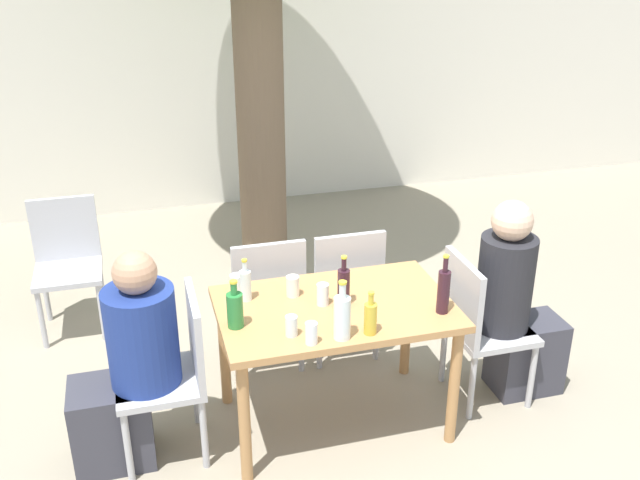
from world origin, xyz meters
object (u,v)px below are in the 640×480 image
Objects in this scene: patio_chair_2 at (267,295)px; patio_chair_3 at (344,285)px; patio_chair_1 at (478,321)px; drinking_glass_4 at (291,326)px; water_bottle_3 at (245,284)px; patio_chair_4 at (67,257)px; drinking_glass_1 at (323,294)px; water_bottle_4 at (342,316)px; wine_bottle_2 at (344,286)px; dining_table_front at (335,321)px; green_bottle_5 at (235,309)px; oil_cruet_1 at (370,317)px; drinking_glass_3 at (311,333)px; drinking_glass_2 at (237,283)px; patio_chair_0 at (176,366)px; wine_bottle_0 at (444,290)px; person_seated_1 at (515,310)px; person_seated_0 at (128,371)px; drinking_glass_0 at (293,286)px.

patio_chair_2 is 0.50m from patio_chair_3.
drinking_glass_4 is (-1.15, -0.23, 0.28)m from patio_chair_1.
patio_chair_1 is 3.80× the size of water_bottle_3.
drinking_glass_1 is at bearing -46.96° from patio_chair_4.
drinking_glass_1 is at bearing -22.52° from water_bottle_3.
water_bottle_3 is at bearing 127.24° from water_bottle_4.
wine_bottle_2 reaches higher than patio_chair_4.
patio_chair_4 is 2.33m from water_bottle_4.
green_bottle_5 is (-0.54, -0.07, 0.20)m from dining_table_front.
oil_cruet_1 reaches higher than drinking_glass_4.
oil_cruet_1 is (-0.16, -0.94, 0.32)m from patio_chair_3.
dining_table_front is at bearing 178.21° from wine_bottle_2.
drinking_glass_3 is (0.33, -0.25, -0.04)m from green_bottle_5.
patio_chair_3 reaches higher than drinking_glass_2.
patio_chair_0 is at bearing -68.55° from patio_chair_4.
oil_cruet_1 is 0.37m from drinking_glass_1.
drinking_glass_4 is (-0.08, 0.10, -0.00)m from drinking_glass_3.
water_bottle_3 is (0.41, 0.19, 0.32)m from patio_chair_0.
green_bottle_5 reaches higher than water_bottle_3.
drinking_glass_2 is at bearing 77.60° from patio_chair_1.
wine_bottle_0 is 0.59m from water_bottle_4.
patio_chair_1 is at bearing -8.21° from water_bottle_3.
patio_chair_1 is at bearing 133.92° from patio_chair_3.
patio_chair_4 is 2.24m from drinking_glass_3.
oil_cruet_1 is at bearing -12.48° from drinking_glass_4.
person_seated_1 reaches higher than patio_chair_3.
wine_bottle_2 reaches higher than oil_cruet_1.
person_seated_1 is at bearing -10.58° from drinking_glass_2.
patio_chair_1 is 0.24m from person_seated_1.
water_bottle_4 reaches higher than patio_chair_0.
patio_chair_3 and patio_chair_4 have the same top height.
drinking_glass_1 is (-0.06, 0.03, 0.16)m from dining_table_front.
wine_bottle_2 reaches higher than water_bottle_3.
patio_chair_2 reaches higher than drinking_glass_2.
dining_table_front is 12.34× the size of drinking_glass_2.
wine_bottle_2 reaches higher than patio_chair_2.
wine_bottle_2 reaches higher than patio_chair_3.
wine_bottle_0 is at bearing -24.45° from wine_bottle_2.
water_bottle_3 is 0.63m from water_bottle_4.
patio_chair_1 is 1.94m from person_seated_0.
oil_cruet_1 is 0.73m from water_bottle_3.
water_bottle_3 is at bearing -52.87° from patio_chair_4.
oil_cruet_1 reaches higher than patio_chair_4.
drinking_glass_0 is at bearing 105.10° from water_bottle_4.
patio_chair_1 is at bearing 22.19° from oil_cruet_1.
patio_chair_0 is 0.77× the size of person_seated_0.
green_bottle_5 is (-0.48, 0.24, -0.02)m from water_bottle_4.
water_bottle_4 is (-0.91, -0.32, 0.35)m from patio_chair_1.
water_bottle_4 reaches higher than drinking_glass_1.
patio_chair_3 is (0.25, 0.63, -0.13)m from dining_table_front.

